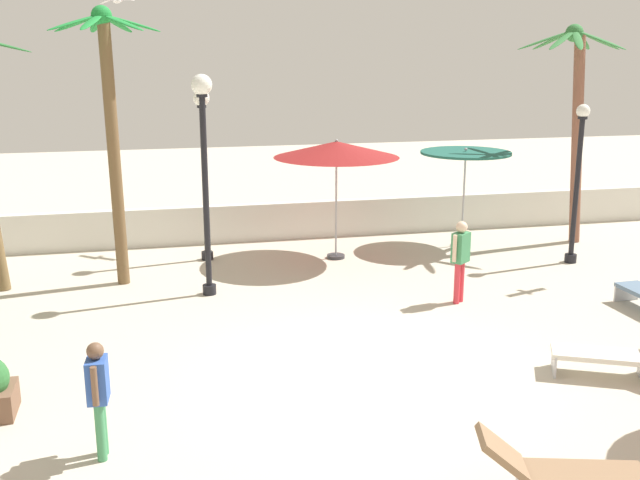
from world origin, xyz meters
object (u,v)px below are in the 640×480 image
Objects in this scene: lamp_post_0 at (203,155)px; lounge_chair_1 at (616,353)px; patio_umbrella_0 at (336,150)px; guest_1 at (98,390)px; lamp_post_3 at (204,153)px; seagull_2 at (117,0)px; lounge_chair_0 at (561,471)px; guest_3 at (460,254)px; patio_umbrella_1 at (465,159)px; palm_tree_1 at (576,107)px; lamp_post_2 at (578,177)px; palm_tree_0 at (110,114)px.

lamp_post_0 is 2.08× the size of lounge_chair_1.
patio_umbrella_0 is 1.95× the size of guest_1.
lamp_post_3 is 5.15× the size of seagull_2.
lounge_chair_0 is 1.17× the size of guest_3.
seagull_2 is at bearing 161.51° from patio_umbrella_1.
lamp_post_0 is at bearing -55.86° from seagull_2.
palm_tree_1 is 2.82× the size of lounge_chair_0.
lamp_post_3 is 8.35m from lounge_chair_1.
lounge_chair_0 is at bearing -23.06° from guest_1.
lamp_post_3 reaches higher than lounge_chair_1.
patio_umbrella_0 is 1.53× the size of lounge_chair_1.
lamp_post_0 is (-3.05, 0.55, -0.10)m from patio_umbrella_0.
lounge_chair_0 is at bearing -121.53° from lamp_post_2.
palm_tree_1 is 1.48× the size of lamp_post_2.
seagull_2 reaches higher than patio_umbrella_0.
palm_tree_1 is 3.31× the size of guest_3.
lamp_post_0 is (-6.50, 0.12, 0.28)m from patio_umbrella_1.
guest_3 is at bearing -66.78° from patio_umbrella_0.
lamp_post_0 reaches higher than lounge_chair_1.
patio_umbrella_1 is 0.57× the size of lamp_post_3.
lounge_chair_0 is 1.28× the size of guest_1.
lamp_post_3 is 6.70m from guest_1.
patio_umbrella_0 is 1.78× the size of guest_3.
lounge_chair_1 is 3.98m from guest_3.
lamp_post_2 is 11.99m from seagull_2.
patio_umbrella_1 is 1.51× the size of guest_3.
guest_1 is (-2.00, -8.75, -1.62)m from lamp_post_0.
patio_umbrella_1 is 12.19m from guest_1.
guest_1 reaches higher than lounge_chair_1.
lamp_post_0 reaches higher than patio_umbrella_0.
guest_1 is 12.53m from seagull_2.
patio_umbrella_0 is 6.77m from seagull_2.
palm_tree_0 is 10.51m from lamp_post_2.
palm_tree_0 reaches higher than guest_1.
patio_umbrella_1 is 11.47m from lounge_chair_0.
patio_umbrella_1 reaches higher than guest_1.
lamp_post_2 is 1.90× the size of lounge_chair_0.
seagull_2 reaches higher than palm_tree_0.
lamp_post_2 is 8.63m from lamp_post_3.
palm_tree_0 is 11.30m from palm_tree_1.
guest_1 is at bearing -146.04° from guest_3.
palm_tree_1 is 1.24× the size of lamp_post_3.
lounge_chair_1 is 1.27× the size of guest_1.
palm_tree_0 is 11.17m from lounge_chair_0.
lamp_post_0 reaches higher than guest_3.
seagull_2 reaches higher than guest_3.
lamp_post_3 is 2.31× the size of lounge_chair_1.
patio_umbrella_1 reaches higher than lounge_chair_1.
lamp_post_2 is at bearing -46.99° from patio_umbrella_1.
lamp_post_3 is 2.68× the size of guest_3.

